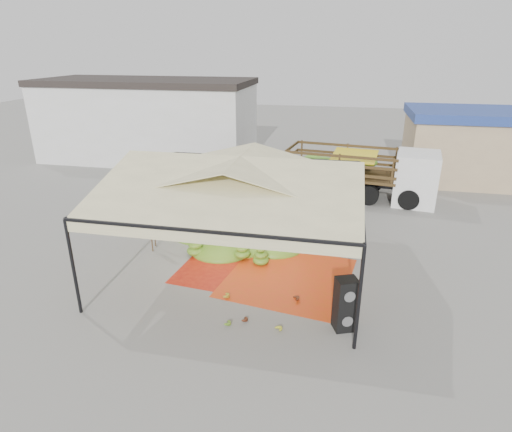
% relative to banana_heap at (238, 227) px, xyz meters
% --- Properties ---
extents(ground, '(90.00, 90.00, 0.00)m').
position_rel_banana_heap_xyz_m(ground, '(0.62, -1.83, -0.63)').
color(ground, slate).
rests_on(ground, ground).
extents(canopy_tent, '(8.10, 8.10, 4.00)m').
position_rel_banana_heap_xyz_m(canopy_tent, '(0.62, -1.83, 2.67)').
color(canopy_tent, black).
rests_on(canopy_tent, ground).
extents(building_white, '(14.30, 6.30, 5.40)m').
position_rel_banana_heap_xyz_m(building_white, '(-9.38, 12.17, 2.09)').
color(building_white, silver).
rests_on(building_white, ground).
extents(building_tan, '(6.30, 5.30, 4.10)m').
position_rel_banana_heap_xyz_m(building_tan, '(10.62, 11.17, 1.45)').
color(building_tan, tan).
rests_on(building_tan, ground).
extents(tarp_left, '(4.11, 3.96, 0.01)m').
position_rel_banana_heap_xyz_m(tarp_left, '(0.46, -2.18, -0.62)').
color(tarp_left, red).
rests_on(tarp_left, ground).
extents(tarp_right, '(4.62, 4.78, 0.01)m').
position_rel_banana_heap_xyz_m(tarp_right, '(2.42, -2.49, -0.62)').
color(tarp_right, red).
rests_on(tarp_right, ground).
extents(banana_heap, '(5.96, 4.94, 1.25)m').
position_rel_banana_heap_xyz_m(banana_heap, '(0.00, 0.00, 0.00)').
color(banana_heap, '#60841B').
rests_on(banana_heap, ground).
extents(hand_yellow_a, '(0.50, 0.42, 0.21)m').
position_rel_banana_heap_xyz_m(hand_yellow_a, '(0.58, -4.17, -0.52)').
color(hand_yellow_a, gold).
rests_on(hand_yellow_a, ground).
extents(hand_yellow_b, '(0.48, 0.48, 0.17)m').
position_rel_banana_heap_xyz_m(hand_yellow_b, '(2.51, -5.53, -0.54)').
color(hand_yellow_b, gold).
rests_on(hand_yellow_b, ground).
extents(hand_red_a, '(0.40, 0.34, 0.17)m').
position_rel_banana_heap_xyz_m(hand_red_a, '(1.45, -5.26, -0.54)').
color(hand_red_a, '#562713').
rests_on(hand_red_a, ground).
extents(hand_red_b, '(0.53, 0.48, 0.20)m').
position_rel_banana_heap_xyz_m(hand_red_b, '(2.78, -3.89, -0.53)').
color(hand_red_b, '#552913').
rests_on(hand_red_b, ground).
extents(hand_green, '(0.43, 0.36, 0.19)m').
position_rel_banana_heap_xyz_m(hand_green, '(1.02, -5.53, -0.53)').
color(hand_green, '#557919').
rests_on(hand_green, ground).
extents(hanging_bunches, '(1.74, 0.24, 0.20)m').
position_rel_banana_heap_xyz_m(hanging_bunches, '(0.36, -1.36, 1.99)').
color(hanging_bunches, '#4F811A').
rests_on(hanging_bunches, ground).
extents(speaker_stack, '(0.71, 0.67, 1.58)m').
position_rel_banana_heap_xyz_m(speaker_stack, '(4.32, -5.01, 0.16)').
color(speaker_stack, black).
rests_on(speaker_stack, ground).
extents(banana_leaves, '(0.96, 1.36, 3.70)m').
position_rel_banana_heap_xyz_m(banana_leaves, '(-3.08, -1.37, -0.63)').
color(banana_leaves, '#23751F').
rests_on(banana_leaves, ground).
extents(vendor, '(0.78, 0.60, 1.91)m').
position_rel_banana_heap_xyz_m(vendor, '(2.77, 0.87, 0.33)').
color(vendor, gray).
rests_on(vendor, ground).
extents(truck_left, '(6.54, 4.21, 2.13)m').
position_rel_banana_heap_xyz_m(truck_left, '(-1.73, 5.45, 0.68)').
color(truck_left, '#4C3319').
rests_on(truck_left, ground).
extents(truck_right, '(7.73, 3.57, 2.56)m').
position_rel_banana_heap_xyz_m(truck_right, '(5.18, 6.70, 0.95)').
color(truck_right, '#493318').
rests_on(truck_right, ground).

